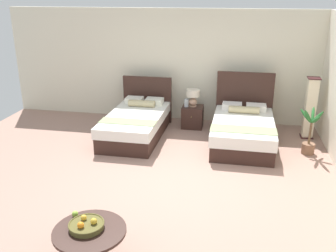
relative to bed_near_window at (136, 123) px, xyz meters
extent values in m
cube|color=#9E796A|center=(1.14, -1.93, -0.31)|extent=(9.34, 10.26, 0.02)
cube|color=silver|center=(1.14, 1.40, 1.02)|extent=(9.34, 0.12, 2.64)
cube|color=#36211B|center=(0.00, -0.08, -0.14)|extent=(1.11, 2.11, 0.32)
cube|color=white|center=(0.00, -0.08, 0.13)|extent=(1.15, 2.15, 0.21)
cube|color=#36211B|center=(0.01, 1.00, 0.26)|extent=(1.17, 0.07, 1.10)
cube|color=white|center=(-0.23, 0.71, 0.30)|extent=(0.39, 0.30, 0.14)
cube|color=white|center=(0.25, 0.70, 0.30)|extent=(0.39, 0.30, 0.14)
cylinder|color=tan|center=(0.00, 0.47, 0.31)|extent=(0.60, 0.15, 0.15)
cube|color=#8D9C6E|center=(0.00, -0.60, 0.24)|extent=(1.15, 0.37, 0.01)
cube|color=#36211B|center=(2.28, -0.08, -0.15)|extent=(1.20, 1.99, 0.30)
cube|color=white|center=(2.28, -0.08, 0.12)|extent=(1.24, 2.03, 0.23)
cube|color=#36211B|center=(2.28, 0.94, 0.36)|extent=(1.26, 0.07, 1.31)
cube|color=white|center=(2.02, 0.65, 0.31)|extent=(0.43, 0.30, 0.14)
cube|color=white|center=(2.54, 0.64, 0.31)|extent=(0.43, 0.30, 0.14)
cylinder|color=tan|center=(2.28, 0.41, 0.31)|extent=(0.65, 0.16, 0.15)
cube|color=#8D9C6E|center=(2.27, -0.63, 0.24)|extent=(1.24, 0.42, 0.01)
cube|color=#36211B|center=(1.13, 0.79, -0.05)|extent=(0.48, 0.45, 0.50)
sphere|color=tan|center=(1.13, 0.55, 0.03)|extent=(0.02, 0.02, 0.02)
cylinder|color=tan|center=(1.13, 0.81, 0.22)|extent=(0.17, 0.17, 0.02)
ellipsoid|color=tan|center=(1.13, 0.81, 0.31)|extent=(0.19, 0.19, 0.18)
cylinder|color=#99844C|center=(1.13, 0.81, 0.42)|extent=(0.02, 0.02, 0.04)
cylinder|color=beige|center=(1.13, 0.81, 0.52)|extent=(0.31, 0.31, 0.16)
cylinder|color=#B0BCC3|center=(0.99, 0.75, 0.29)|extent=(0.10, 0.10, 0.17)
torus|color=#B0BCC3|center=(0.99, 0.75, 0.38)|extent=(0.10, 0.10, 0.01)
cylinder|color=#36211B|center=(0.55, -4.02, -0.09)|extent=(0.14, 0.14, 0.41)
cylinder|color=#36211B|center=(0.55, -4.02, 0.13)|extent=(0.84, 0.84, 0.04)
cylinder|color=brown|center=(0.51, -4.00, 0.18)|extent=(0.39, 0.39, 0.06)
torus|color=brown|center=(0.51, -4.00, 0.21)|extent=(0.41, 0.41, 0.02)
sphere|color=gold|center=(0.60, -3.98, 0.25)|extent=(0.08, 0.08, 0.08)
sphere|color=gold|center=(0.45, -3.93, 0.24)|extent=(0.07, 0.07, 0.07)
sphere|color=orange|center=(0.48, -4.08, 0.25)|extent=(0.08, 0.08, 0.08)
sphere|color=#8BB43C|center=(0.28, -3.80, 0.19)|extent=(0.08, 0.08, 0.08)
cube|color=#37181A|center=(3.66, 0.62, -0.28)|extent=(0.25, 0.25, 0.03)
cube|color=#F9E9C5|center=(3.66, 0.62, 0.37)|extent=(0.21, 0.21, 1.27)
cube|color=#37181A|center=(3.66, 0.62, 1.01)|extent=(0.25, 0.25, 0.02)
cylinder|color=brown|center=(3.54, -0.29, -0.19)|extent=(0.24, 0.24, 0.21)
cylinder|color=brown|center=(3.54, -0.29, 0.13)|extent=(0.04, 0.04, 0.43)
ellipsoid|color=#28692F|center=(3.64, -0.28, 0.46)|extent=(0.24, 0.08, 0.27)
ellipsoid|color=#28692F|center=(3.58, -0.15, 0.46)|extent=(0.12, 0.32, 0.29)
ellipsoid|color=#28692F|center=(3.44, -0.21, 0.45)|extent=(0.25, 0.23, 0.28)
ellipsoid|color=#28692F|center=(3.45, -0.38, 0.49)|extent=(0.24, 0.23, 0.35)
ellipsoid|color=#28692F|center=(3.58, -0.46, 0.46)|extent=(0.11, 0.37, 0.29)
camera|label=1|loc=(2.10, -7.37, 2.73)|focal=39.86mm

